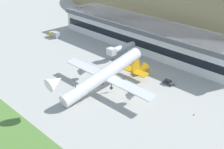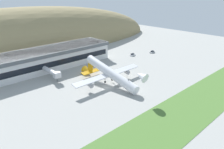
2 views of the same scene
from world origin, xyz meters
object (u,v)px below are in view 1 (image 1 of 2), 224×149
Objects in this scene: service_car_1 at (168,82)px; traffic_cone_0 at (194,114)px; terminal_building at (146,33)px; fuel_truck at (55,35)px; cargo_airplane at (105,75)px; service_car_3 at (141,72)px; jetway_0 at (120,49)px.

service_car_1 is 21.09m from traffic_cone_0.
terminal_building is 15.19× the size of fuel_truck.
cargo_airplane is (18.96, -43.38, -0.82)m from terminal_building.
cargo_airplane is 76.77× the size of traffic_cone_0.
fuel_truck is (-60.46, 20.06, -4.28)m from cargo_airplane.
cargo_airplane is 19.98m from service_car_3.
service_car_1 is 0.68× the size of fuel_truck.
jetway_0 is at bearing 161.13° from traffic_cone_0.
jetway_0 is 0.34× the size of cargo_airplane.
jetway_0 is 2.35× the size of fuel_truck.
terminal_building reaches higher than jetway_0.
fuel_truck is at bearing -150.66° from terminal_building.
jetway_0 is at bearing -86.79° from terminal_building.
service_car_3 is (17.28, -5.91, -3.36)m from jetway_0.
jetway_0 is (1.02, -18.16, -2.51)m from terminal_building.
service_car_3 is at bearing -18.88° from jetway_0.
terminal_building is at bearing 142.81° from service_car_1.
fuel_truck is (-41.49, -23.32, -5.10)m from terminal_building.
service_car_1 reaches higher than service_car_3.
cargo_airplane reaches higher than traffic_cone_0.
service_car_3 is at bearing 91.98° from cargo_airplane.
terminal_building is 18.36m from jetway_0.
service_car_3 is at bearing -52.77° from terminal_building.
service_car_1 is at bearing 1.46° from service_car_3.
service_car_3 is 0.67× the size of fuel_truck.
jetway_0 is 3.49× the size of service_car_3.
terminal_building is 60.60m from traffic_cone_0.
fuel_truck is at bearing 179.28° from service_car_3.
cargo_airplane reaches higher than service_car_1.
jetway_0 is at bearing 6.92° from fuel_truck.
jetway_0 is 3.46× the size of service_car_1.
terminal_building is 22.38× the size of service_car_1.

